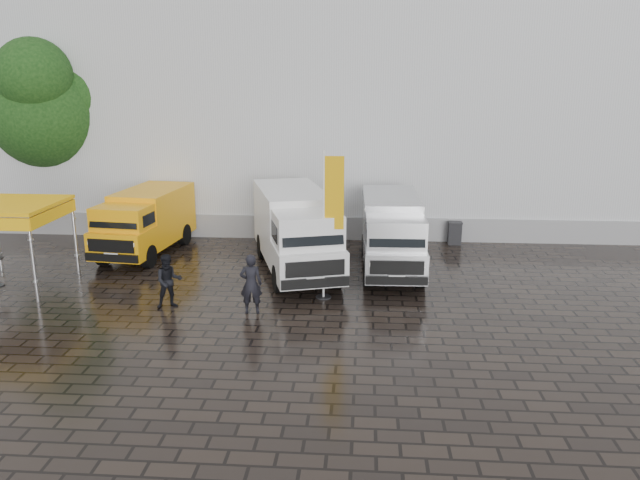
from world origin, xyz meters
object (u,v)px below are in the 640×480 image
object	(u,v)px
van_yellow	(145,223)
van_silver	(391,235)
canopy_tent	(8,209)
wheelie_bin	(455,233)
person_front	(251,284)
van_white	(296,233)
person_tent	(169,281)
flagpole	(329,218)

from	to	relation	value
van_yellow	van_silver	world-z (taller)	van_silver
canopy_tent	wheelie_bin	bearing A→B (deg)	23.11
canopy_tent	person_front	xyz separation A→B (m)	(8.38, -1.81, -1.78)
van_yellow	person_front	world-z (taller)	van_yellow
van_silver	wheelie_bin	distance (m)	4.83
van_yellow	van_white	world-z (taller)	van_white
person_front	person_tent	world-z (taller)	person_front
wheelie_bin	person_front	size ratio (longest dim) A/B	0.52
wheelie_bin	person_front	bearing A→B (deg)	-128.68
person_front	person_tent	xyz separation A→B (m)	(-2.60, 0.27, -0.07)
van_yellow	wheelie_bin	bearing A→B (deg)	17.59
canopy_tent	wheelie_bin	size ratio (longest dim) A/B	3.23
person_front	van_white	bearing A→B (deg)	-107.97
van_yellow	canopy_tent	bearing A→B (deg)	-119.25
van_white	van_yellow	bearing A→B (deg)	146.85
flagpole	person_front	distance (m)	3.20
van_white	person_front	world-z (taller)	van_white
wheelie_bin	person_tent	world-z (taller)	person_tent
van_yellow	van_white	xyz separation A→B (m)	(6.22, -1.84, 0.20)
flagpole	wheelie_bin	distance (m)	8.81
person_front	person_tent	bearing A→B (deg)	-12.02
canopy_tent	flagpole	size ratio (longest dim) A/B	0.65
van_white	person_tent	world-z (taller)	van_white
person_tent	canopy_tent	bearing A→B (deg)	142.03
wheelie_bin	flagpole	bearing A→B (deg)	-123.47
van_silver	canopy_tent	size ratio (longest dim) A/B	1.96
van_silver	flagpole	xyz separation A→B (m)	(-2.08, -3.16, 1.33)
canopy_tent	van_silver	bearing A→B (deg)	12.49
van_white	flagpole	bearing A→B (deg)	-79.85
van_white	person_tent	bearing A→B (deg)	-148.43
flagpole	person_front	xyz separation A→B (m)	(-2.26, -1.46, -1.73)
van_yellow	person_tent	world-z (taller)	van_yellow
canopy_tent	person_tent	xyz separation A→B (m)	(5.78, -1.54, -1.85)
canopy_tent	flagpole	distance (m)	10.64
canopy_tent	wheelie_bin	distance (m)	17.05
wheelie_bin	person_tent	bearing A→B (deg)	-138.43
van_yellow	flagpole	xyz separation A→B (m)	(7.59, -4.55, 1.40)
person_tent	person_front	bearing A→B (deg)	-29.09
van_white	canopy_tent	xyz separation A→B (m)	(-9.26, -2.37, 1.25)
canopy_tent	person_front	bearing A→B (deg)	-12.19
van_silver	wheelie_bin	xyz separation A→B (m)	(2.83, 3.82, -0.84)
van_silver	flagpole	size ratio (longest dim) A/B	1.27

